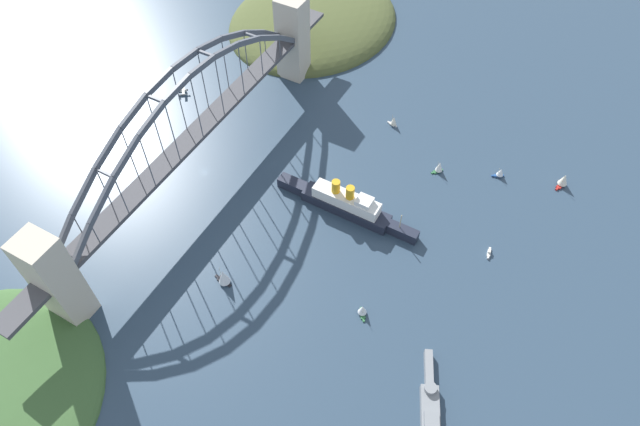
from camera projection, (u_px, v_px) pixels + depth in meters
ground_plane at (204, 171)px, 335.55m from camera, size 1400.00×1400.00×0.00m
harbor_arch_bridge at (195, 134)px, 311.41m from camera, size 275.80×18.10×73.93m
headland_west_shore at (312, 20)px, 435.04m from camera, size 144.66×123.40×30.25m
ocean_liner at (346, 204)px, 311.89m from camera, size 11.27×86.79×21.13m
seaplane_taxiing_near_bridge at (182, 91)px, 378.54m from camera, size 8.66×8.54×4.87m
small_boat_0 at (564, 180)px, 325.28m from camera, size 9.63×6.66×9.68m
small_boat_1 at (363, 310)px, 273.75m from camera, size 7.43×6.47×7.59m
small_boat_2 at (224, 277)px, 283.06m from camera, size 6.76×10.85×12.28m
small_boat_3 at (500, 172)px, 330.57m from camera, size 5.55×6.92×6.98m
small_boat_4 at (439, 167)px, 332.40m from camera, size 7.09×6.44×8.76m
small_boat_5 at (394, 121)px, 357.71m from camera, size 4.66×7.12×7.94m
small_boat_6 at (489, 253)px, 297.91m from camera, size 7.53×2.31×2.30m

